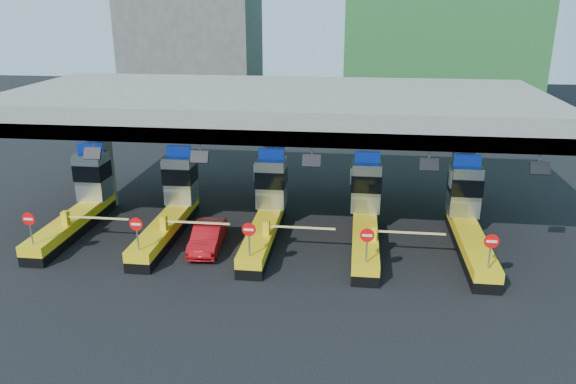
# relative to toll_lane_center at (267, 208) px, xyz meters

# --- Properties ---
(ground) EXTENTS (120.00, 120.00, 0.00)m
(ground) POSITION_rel_toll_lane_center_xyz_m (-0.00, -0.28, -1.40)
(ground) COLOR black
(ground) RESTS_ON ground
(toll_canopy) EXTENTS (28.00, 12.09, 7.00)m
(toll_canopy) POSITION_rel_toll_lane_center_xyz_m (-0.00, 2.59, 4.74)
(toll_canopy) COLOR slate
(toll_canopy) RESTS_ON ground
(toll_lane_far_left) EXTENTS (4.43, 8.00, 4.16)m
(toll_lane_far_left) POSITION_rel_toll_lane_center_xyz_m (-10.00, 0.00, 0.00)
(toll_lane_far_left) COLOR black
(toll_lane_far_left) RESTS_ON ground
(toll_lane_left) EXTENTS (4.43, 8.00, 4.16)m
(toll_lane_left) POSITION_rel_toll_lane_center_xyz_m (-5.00, 0.00, 0.00)
(toll_lane_left) COLOR black
(toll_lane_left) RESTS_ON ground
(toll_lane_center) EXTENTS (4.43, 8.00, 4.16)m
(toll_lane_center) POSITION_rel_toll_lane_center_xyz_m (0.00, 0.00, 0.00)
(toll_lane_center) COLOR black
(toll_lane_center) RESTS_ON ground
(toll_lane_right) EXTENTS (4.43, 8.00, 4.16)m
(toll_lane_right) POSITION_rel_toll_lane_center_xyz_m (5.00, 0.00, 0.00)
(toll_lane_right) COLOR black
(toll_lane_right) RESTS_ON ground
(toll_lane_far_right) EXTENTS (4.43, 8.00, 4.16)m
(toll_lane_far_right) POSITION_rel_toll_lane_center_xyz_m (10.00, 0.00, 0.00)
(toll_lane_far_right) COLOR black
(toll_lane_far_right) RESTS_ON ground
(bg_building_concrete) EXTENTS (14.00, 10.00, 18.00)m
(bg_building_concrete) POSITION_rel_toll_lane_center_xyz_m (-14.00, 35.72, 7.60)
(bg_building_concrete) COLOR #4C4C49
(bg_building_concrete) RESTS_ON ground
(red_car) EXTENTS (1.57, 3.91, 1.26)m
(red_car) POSITION_rel_toll_lane_center_xyz_m (-2.58, -2.24, -0.77)
(red_car) COLOR #A20C11
(red_car) RESTS_ON ground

